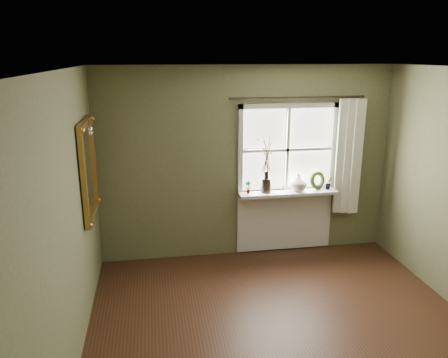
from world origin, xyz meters
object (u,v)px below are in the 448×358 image
at_px(cream_vase, 298,182).
at_px(wreath, 317,182).
at_px(dark_jug, 266,185).
at_px(gilt_mirror, 89,169).

distance_m(cream_vase, wreath, 0.29).
bearing_deg(wreath, dark_jug, 160.61).
bearing_deg(cream_vase, dark_jug, 180.00).
height_order(dark_jug, wreath, wreath).
relative_size(dark_jug, cream_vase, 0.80).
distance_m(wreath, gilt_mirror, 3.05).
relative_size(wreath, gilt_mirror, 0.24).
distance_m(dark_jug, wreath, 0.74).
relative_size(dark_jug, wreath, 0.76).
relative_size(dark_jug, gilt_mirror, 0.18).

